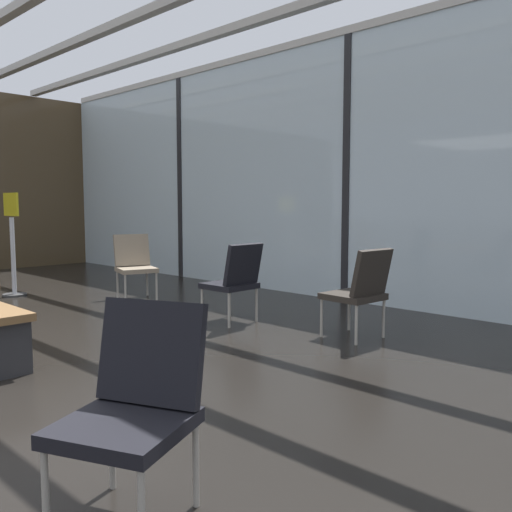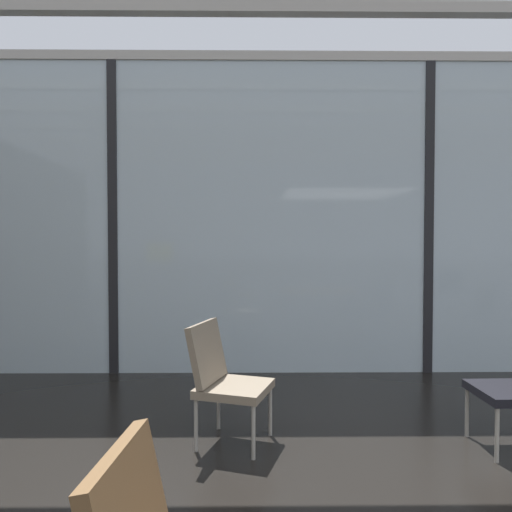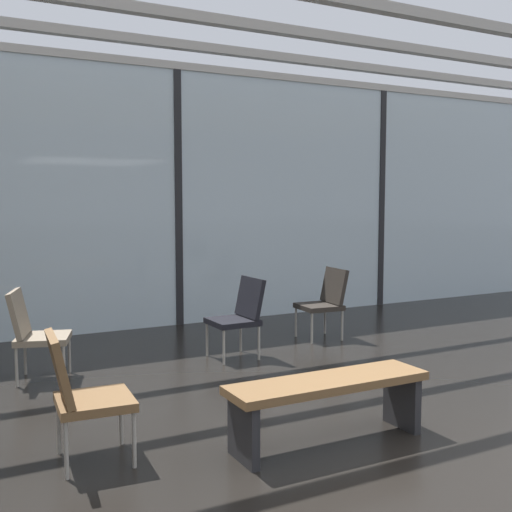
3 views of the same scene
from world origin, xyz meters
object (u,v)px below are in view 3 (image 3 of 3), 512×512
lounge_chair_1 (325,299)px  lounge_chair_0 (81,389)px  lounge_chair_2 (33,329)px  lounge_chair_4 (240,312)px  waiting_bench (328,393)px  parked_airplane (155,189)px

lounge_chair_1 → lounge_chair_0: bearing=-51.9°
lounge_chair_0 → lounge_chair_2: (0.02, 2.12, 0.00)m
lounge_chair_2 → lounge_chair_4: bearing=-75.8°
lounge_chair_4 → waiting_bench: lounge_chair_4 is taller
lounge_chair_4 → lounge_chair_0: bearing=-48.4°
parked_airplane → lounge_chair_4: size_ratio=16.15×
parked_airplane → lounge_chair_4: 6.72m
waiting_bench → lounge_chair_1: bearing=56.4°
parked_airplane → lounge_chair_2: bearing=-118.2°
lounge_chair_0 → lounge_chair_1: size_ratio=1.00×
lounge_chair_2 → lounge_chair_1: bearing=-68.7°
lounge_chair_4 → waiting_bench: 2.52m
lounge_chair_0 → parked_airplane: bearing=-17.4°
waiting_bench → lounge_chair_4: bearing=78.1°
lounge_chair_4 → waiting_bench: size_ratio=0.58×
parked_airplane → lounge_chair_2: 7.30m
parked_airplane → lounge_chair_2: parked_airplane is taller
parked_airplane → lounge_chair_1: parked_airplane is taller
lounge_chair_4 → waiting_bench: (-0.53, -2.46, -0.13)m
parked_airplane → lounge_chair_0: size_ratio=16.15×
lounge_chair_1 → lounge_chair_2: 3.49m
waiting_bench → lounge_chair_2: bearing=121.8°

